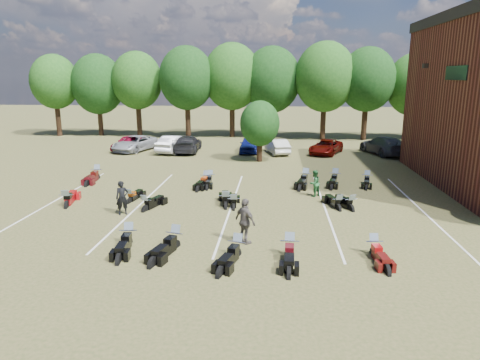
# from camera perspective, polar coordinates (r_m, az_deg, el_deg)

# --- Properties ---
(ground) EXTENTS (160.00, 160.00, 0.00)m
(ground) POSITION_cam_1_polar(r_m,az_deg,el_deg) (20.23, 6.51, -6.15)
(ground) COLOR brown
(ground) RESTS_ON ground
(car_0) EXTENTS (2.72, 4.42, 1.41)m
(car_0) POSITION_cam_1_polar(r_m,az_deg,el_deg) (41.78, -14.63, 4.84)
(car_0) COLOR maroon
(car_0) RESTS_ON ground
(car_1) EXTENTS (2.71, 4.97, 1.56)m
(car_1) POSITION_cam_1_polar(r_m,az_deg,el_deg) (39.75, -8.71, 4.80)
(car_1) COLOR #B5B5B9
(car_1) RESTS_ON ground
(car_2) EXTENTS (3.68, 5.54, 1.41)m
(car_2) POSITION_cam_1_polar(r_m,az_deg,el_deg) (41.14, -13.84, 4.76)
(car_2) COLOR #93949B
(car_2) RESTS_ON ground
(car_3) EXTENTS (2.37, 5.32, 1.52)m
(car_3) POSITION_cam_1_polar(r_m,az_deg,el_deg) (39.71, -7.01, 4.82)
(car_3) COLOR black
(car_3) RESTS_ON ground
(car_4) EXTENTS (1.76, 4.29, 1.46)m
(car_4) POSITION_cam_1_polar(r_m,az_deg,el_deg) (39.34, 1.32, 4.79)
(car_4) COLOR navy
(car_4) RESTS_ON ground
(car_5) EXTENTS (2.44, 4.29, 1.34)m
(car_5) POSITION_cam_1_polar(r_m,az_deg,el_deg) (38.74, 4.98, 4.51)
(car_5) COLOR beige
(car_5) RESTS_ON ground
(car_6) EXTENTS (3.75, 5.07, 1.28)m
(car_6) POSITION_cam_1_polar(r_m,az_deg,el_deg) (39.20, 11.39, 4.36)
(car_6) COLOR #5F0A05
(car_6) RESTS_ON ground
(car_7) EXTENTS (3.80, 5.97, 1.61)m
(car_7) POSITION_cam_1_polar(r_m,az_deg,el_deg) (40.32, 18.56, 4.41)
(car_7) COLOR #3B3C40
(car_7) RESTS_ON ground
(person_black) EXTENTS (0.75, 0.66, 1.73)m
(person_black) POSITION_cam_1_polar(r_m,az_deg,el_deg) (22.32, -15.43, -2.31)
(person_black) COLOR black
(person_black) RESTS_ON ground
(person_green) EXTENTS (0.96, 0.95, 1.56)m
(person_green) POSITION_cam_1_polar(r_m,az_deg,el_deg) (25.14, 9.89, -0.44)
(person_green) COLOR #225C2C
(person_green) RESTS_ON ground
(person_grey) EXTENTS (1.15, 1.14, 1.96)m
(person_grey) POSITION_cam_1_polar(r_m,az_deg,el_deg) (17.79, 0.70, -5.54)
(person_grey) COLOR #554E48
(person_grey) RESTS_ON ground
(motorcycle_1) EXTENTS (1.01, 2.45, 1.33)m
(motorcycle_1) POSITION_cam_1_polar(r_m,az_deg,el_deg) (18.56, -14.56, -8.38)
(motorcycle_1) COLOR black
(motorcycle_1) RESTS_ON ground
(motorcycle_2) EXTENTS (1.35, 2.56, 1.36)m
(motorcycle_2) POSITION_cam_1_polar(r_m,az_deg,el_deg) (17.85, -8.65, -9.00)
(motorcycle_2) COLOR black
(motorcycle_2) RESTS_ON ground
(motorcycle_3) EXTENTS (1.32, 2.44, 1.30)m
(motorcycle_3) POSITION_cam_1_polar(r_m,az_deg,el_deg) (16.86, -0.42, -10.24)
(motorcycle_3) COLOR black
(motorcycle_3) RESTS_ON ground
(motorcycle_5) EXTENTS (0.84, 2.40, 1.32)m
(motorcycle_5) POSITION_cam_1_polar(r_m,az_deg,el_deg) (17.02, 6.58, -10.09)
(motorcycle_5) COLOR black
(motorcycle_5) RESTS_ON ground
(motorcycle_6) EXTENTS (0.89, 2.22, 1.21)m
(motorcycle_6) POSITION_cam_1_polar(r_m,az_deg,el_deg) (17.79, 17.36, -9.57)
(motorcycle_6) COLOR #4D0D0B
(motorcycle_6) RESTS_ON ground
(motorcycle_7) EXTENTS (1.30, 2.57, 1.37)m
(motorcycle_7) POSITION_cam_1_polar(r_m,az_deg,el_deg) (24.73, -22.06, -3.38)
(motorcycle_7) COLOR maroon
(motorcycle_7) RESTS_ON ground
(motorcycle_8) EXTENTS (0.93, 2.09, 1.12)m
(motorcycle_8) POSITION_cam_1_polar(r_m,az_deg,el_deg) (24.50, -14.46, -2.94)
(motorcycle_8) COLOR black
(motorcycle_8) RESTS_ON ground
(motorcycle_9) EXTENTS (1.36, 2.33, 1.24)m
(motorcycle_9) POSITION_cam_1_polar(r_m,az_deg,el_deg) (22.84, -12.45, -4.05)
(motorcycle_9) COLOR black
(motorcycle_9) RESTS_ON ground
(motorcycle_10) EXTENTS (0.85, 2.18, 1.19)m
(motorcycle_10) POSITION_cam_1_polar(r_m,az_deg,el_deg) (22.58, -0.84, -3.92)
(motorcycle_10) COLOR black
(motorcycle_10) RESTS_ON ground
(motorcycle_11) EXTENTS (1.10, 2.52, 1.36)m
(motorcycle_11) POSITION_cam_1_polar(r_m,az_deg,el_deg) (22.81, -1.91, -3.74)
(motorcycle_11) COLOR black
(motorcycle_11) RESTS_ON ground
(motorcycle_12) EXTENTS (1.26, 2.27, 1.21)m
(motorcycle_12) POSITION_cam_1_polar(r_m,az_deg,el_deg) (23.06, 12.95, -3.90)
(motorcycle_12) COLOR black
(motorcycle_12) RESTS_ON ground
(motorcycle_13) EXTENTS (1.40, 2.33, 1.24)m
(motorcycle_13) POSITION_cam_1_polar(r_m,az_deg,el_deg) (23.12, 14.55, -3.95)
(motorcycle_13) COLOR black
(motorcycle_13) RESTS_ON ground
(motorcycle_14) EXTENTS (0.92, 2.54, 1.40)m
(motorcycle_14) POSITION_cam_1_polar(r_m,az_deg,el_deg) (30.59, -18.50, 0.08)
(motorcycle_14) COLOR #3E080D
(motorcycle_14) RESTS_ON ground
(motorcycle_16) EXTENTS (0.77, 2.20, 1.21)m
(motorcycle_16) POSITION_cam_1_polar(r_m,az_deg,el_deg) (27.99, -4.01, -0.46)
(motorcycle_16) COLOR black
(motorcycle_16) RESTS_ON ground
(motorcycle_17) EXTENTS (1.03, 2.36, 1.27)m
(motorcycle_17) POSITION_cam_1_polar(r_m,az_deg,el_deg) (27.67, -4.57, -0.64)
(motorcycle_17) COLOR black
(motorcycle_17) RESTS_ON ground
(motorcycle_18) EXTENTS (1.38, 2.64, 1.41)m
(motorcycle_18) POSITION_cam_1_polar(r_m,az_deg,el_deg) (28.18, 8.66, -0.48)
(motorcycle_18) COLOR black
(motorcycle_18) RESTS_ON ground
(motorcycle_19) EXTENTS (1.30, 2.51, 1.34)m
(motorcycle_19) POSITION_cam_1_polar(r_m,az_deg,el_deg) (28.71, 12.51, -0.39)
(motorcycle_19) COLOR black
(motorcycle_19) RESTS_ON ground
(motorcycle_20) EXTENTS (1.12, 2.25, 1.20)m
(motorcycle_20) POSITION_cam_1_polar(r_m,az_deg,el_deg) (29.04, 16.52, -0.48)
(motorcycle_20) COLOR black
(motorcycle_20) RESTS_ON ground
(tree_line) EXTENTS (56.00, 6.00, 9.79)m
(tree_line) POSITION_cam_1_polar(r_m,az_deg,el_deg) (48.02, 4.58, 13.06)
(tree_line) COLOR black
(tree_line) RESTS_ON ground
(young_tree_midfield) EXTENTS (3.20, 3.20, 4.70)m
(young_tree_midfield) POSITION_cam_1_polar(r_m,az_deg,el_deg) (34.75, 2.66, 7.52)
(young_tree_midfield) COLOR black
(young_tree_midfield) RESTS_ON ground
(parking_lines) EXTENTS (20.10, 14.00, 0.01)m
(parking_lines) POSITION_cam_1_polar(r_m,az_deg,el_deg) (23.18, -1.13, -3.44)
(parking_lines) COLOR silver
(parking_lines) RESTS_ON ground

